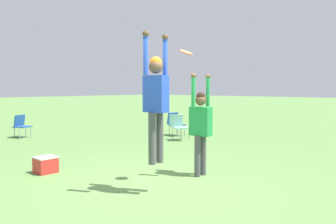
{
  "coord_description": "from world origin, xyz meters",
  "views": [
    {
      "loc": [
        -4.15,
        -4.01,
        1.74
      ],
      "look_at": [
        0.36,
        0.06,
        1.3
      ],
      "focal_mm": 35.0,
      "sensor_mm": 36.0,
      "label": 1
    }
  ],
  "objects": [
    {
      "name": "cooler_box",
      "position": [
        -0.91,
        2.32,
        0.17
      ],
      "size": [
        0.4,
        0.39,
        0.33
      ],
      "color": "red",
      "rests_on": "ground_plane"
    },
    {
      "name": "person_jumping",
      "position": [
        -0.33,
        -0.3,
        1.64
      ],
      "size": [
        0.55,
        0.42,
        2.13
      ],
      "rotation": [
        0.0,
        0.0,
        1.65
      ],
      "color": "#4C4C51",
      "rests_on": "ground_plane"
    },
    {
      "name": "camping_chair_1",
      "position": [
        4.91,
        3.83,
        0.5
      ],
      "size": [
        0.52,
        0.56,
        0.85
      ],
      "rotation": [
        0.0,
        0.0,
        3.02
      ],
      "color": "gray",
      "rests_on": "ground_plane"
    },
    {
      "name": "ground_plane",
      "position": [
        0.0,
        0.0,
        0.0
      ],
      "size": [
        120.0,
        120.0,
        0.0
      ],
      "primitive_type": "plane",
      "color": "#608C47"
    },
    {
      "name": "person_defending",
      "position": [
        1.05,
        -0.18,
        1.07
      ],
      "size": [
        0.58,
        0.44,
        2.03
      ],
      "rotation": [
        0.0,
        0.0,
        -1.49
      ],
      "color": "#4C4C51",
      "rests_on": "ground_plane"
    },
    {
      "name": "camping_chair_0",
      "position": [
        0.9,
        7.55,
        0.47
      ],
      "size": [
        0.62,
        0.67,
        0.8
      ],
      "rotation": [
        0.0,
        0.0,
        3.56
      ],
      "color": "gray",
      "rests_on": "ground_plane"
    },
    {
      "name": "frisbee",
      "position": [
        0.45,
        -0.29,
        2.38
      ],
      "size": [
        0.24,
        0.23,
        0.11
      ],
      "color": "#E04C23"
    },
    {
      "name": "camping_chair_2",
      "position": [
        4.18,
        3.03,
        0.51
      ],
      "size": [
        0.63,
        0.71,
        0.86
      ],
      "rotation": [
        0.0,
        0.0,
        2.47
      ],
      "color": "gray",
      "rests_on": "ground_plane"
    }
  ]
}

